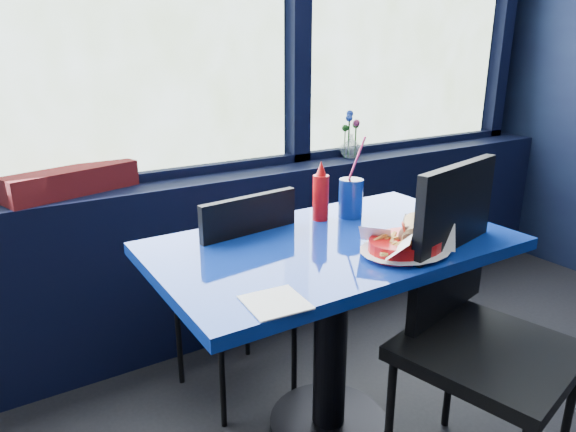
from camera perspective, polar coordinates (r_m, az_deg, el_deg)
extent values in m
plane|color=black|center=(2.38, -16.54, 20.79)|extent=(5.00, 0.00, 5.00)
cube|color=black|center=(2.45, -13.41, -5.52)|extent=(5.00, 0.26, 0.80)
cube|color=black|center=(2.39, -14.75, 4.21)|extent=(4.80, 0.08, 0.06)
cylinder|color=black|center=(2.09, 4.48, -21.87)|extent=(0.44, 0.44, 0.03)
cylinder|color=black|center=(1.90, 4.72, -14.34)|extent=(0.12, 0.12, 0.68)
cube|color=navy|center=(1.73, 5.05, -3.33)|extent=(1.20, 0.70, 0.04)
cube|color=black|center=(1.69, 21.33, -13.93)|extent=(0.56, 0.56, 0.04)
cube|color=black|center=(1.73, 17.77, -2.72)|extent=(0.44, 0.13, 0.51)
cylinder|color=black|center=(1.77, 11.18, -21.73)|extent=(0.03, 0.03, 0.47)
cylinder|color=black|center=(1.95, 28.55, -19.57)|extent=(0.03, 0.03, 0.47)
cylinder|color=black|center=(2.05, 17.61, -16.06)|extent=(0.03, 0.03, 0.47)
cube|color=black|center=(2.08, -6.01, -8.68)|extent=(0.44, 0.44, 0.04)
cube|color=black|center=(1.81, -4.22, -4.45)|extent=(0.38, 0.07, 0.44)
cylinder|color=black|center=(2.39, -4.60, -10.89)|extent=(0.02, 0.02, 0.41)
cylinder|color=black|center=(2.15, 0.69, -14.36)|extent=(0.02, 0.02, 0.41)
cylinder|color=black|center=(2.24, -12.03, -13.33)|extent=(0.02, 0.02, 0.41)
cylinder|color=black|center=(1.99, -7.32, -17.55)|extent=(0.02, 0.02, 0.41)
cube|color=maroon|center=(2.24, -22.80, 3.58)|extent=(0.54, 0.28, 0.10)
imported|color=silver|center=(2.80, 7.01, 7.67)|extent=(0.16, 0.16, 0.12)
cylinder|color=#1E5919|center=(2.78, 6.72, 8.42)|extent=(0.01, 0.01, 0.20)
sphere|color=#1F41BA|center=(2.76, 6.81, 10.75)|extent=(0.04, 0.04, 0.04)
cylinder|color=#1E5919|center=(2.80, 7.52, 8.17)|extent=(0.01, 0.01, 0.17)
sphere|color=#CD3C73|center=(2.78, 7.61, 10.22)|extent=(0.04, 0.04, 0.04)
cylinder|color=#1E5919|center=(2.80, 6.79, 8.71)|extent=(0.01, 0.01, 0.22)
sphere|color=#1F41BA|center=(2.79, 6.89, 11.22)|extent=(0.04, 0.04, 0.04)
cylinder|color=#1E5919|center=(2.79, 6.32, 7.91)|extent=(0.01, 0.01, 0.14)
sphere|color=#1E5919|center=(2.77, 6.38, 9.69)|extent=(0.04, 0.04, 0.04)
cylinder|color=#1E5919|center=(2.82, 7.47, 8.12)|extent=(0.01, 0.01, 0.16)
sphere|color=#1E5919|center=(2.81, 7.55, 10.02)|extent=(0.04, 0.04, 0.04)
cylinder|color=red|center=(1.64, 12.96, -3.23)|extent=(0.33, 0.33, 0.05)
cylinder|color=white|center=(1.64, 12.94, -3.59)|extent=(0.32, 0.32, 0.00)
cylinder|color=silver|center=(1.72, 14.63, -1.14)|extent=(0.10, 0.10, 0.09)
sphere|color=#522F1C|center=(1.61, 13.20, -2.22)|extent=(0.06, 0.06, 0.06)
cylinder|color=red|center=(1.60, 12.81, -1.44)|extent=(0.06, 0.06, 0.01)
cylinder|color=red|center=(1.90, 3.64, 2.04)|extent=(0.06, 0.06, 0.17)
cone|color=red|center=(1.87, 3.71, 5.33)|extent=(0.04, 0.04, 0.05)
cylinder|color=navy|center=(1.95, 6.98, 1.99)|extent=(0.09, 0.09, 0.15)
cylinder|color=black|center=(1.93, 7.06, 3.97)|extent=(0.08, 0.08, 0.01)
cylinder|color=#FF3578|center=(1.92, 7.49, 5.86)|extent=(0.06, 0.05, 0.20)
cube|color=white|center=(1.30, -1.42, -9.57)|extent=(0.16, 0.16, 0.00)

